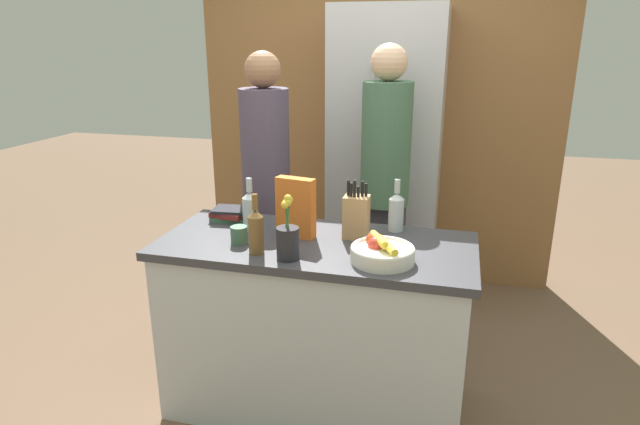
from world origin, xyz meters
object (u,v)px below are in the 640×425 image
Objects in this scene: book_stack at (231,214)px; bottle_wine at (250,210)px; bottle_vinegar at (256,230)px; flower_vase at (288,238)px; coffee_mug at (239,235)px; person_in_blue at (385,177)px; bottle_oil at (396,211)px; fruit_bowl at (382,251)px; person_at_sink at (266,182)px; refrigerator at (386,158)px; cereal_box at (296,208)px; knife_block at (356,216)px.

bottle_wine is (0.15, -0.11, 0.07)m from book_stack.
book_stack is at bearing 126.63° from bottle_vinegar.
flower_vase is 3.02× the size of coffee_mug.
person_in_blue is (0.43, 1.02, 0.02)m from bottle_vinegar.
bottle_oil is at bearing 13.71° from bottle_wine.
coffee_mug is at bearing 176.39° from fruit_bowl.
person_at_sink is 0.71m from person_in_blue.
person_in_blue is (0.07, -0.59, 0.02)m from refrigerator.
bottle_vinegar is at bearing -141.22° from bottle_oil.
person_at_sink is (-0.35, 0.55, -0.04)m from cereal_box.
coffee_mug is at bearing -146.04° from cereal_box.
fruit_bowl is at bearing -91.59° from bottle_oil.
flower_vase reaches higher than fruit_bowl.
coffee_mug is at bearing 143.21° from bottle_vinegar.
bottle_wine is at bearing -177.12° from knife_block.
bottle_wine is 0.15× the size of person_in_blue.
coffee_mug is 0.36× the size of bottle_wine.
flower_vase is at bearing -168.74° from fruit_bowl.
flower_vase is (-0.20, -1.64, -0.02)m from refrigerator.
knife_block is 1.30× the size of book_stack.
knife_block is 0.16× the size of person_at_sink.
refrigerator is 1.18m from bottle_oil.
book_stack is at bearing -115.88° from person_in_blue.
person_in_blue is (0.72, 0.62, 0.10)m from book_stack.
person_at_sink is at bearing -126.52° from refrigerator.
person_at_sink is (-0.40, 0.83, 0.01)m from flower_vase.
person_at_sink reaches higher than bottle_oil.
knife_block is 0.70m from book_stack.
cereal_box is 0.66m from person_at_sink.
fruit_bowl reaches higher than book_stack.
refrigerator is 1.30m from knife_block.
knife_block is 0.23m from bottle_oil.
bottle_vinegar is 1.03× the size of bottle_wine.
bottle_wine is at bearing 133.54° from flower_vase.
bottle_wine is at bearing 172.24° from cereal_box.
bottle_oil is (0.01, 0.40, 0.06)m from fruit_bowl.
bottle_vinegar is 0.16× the size of person_at_sink.
knife_block is (-0.16, 0.26, 0.06)m from fruit_bowl.
bottle_wine is 0.93m from person_in_blue.
bottle_wine is at bearing 161.46° from fruit_bowl.
flower_vase is 0.63m from bottle_oil.
bottle_wine is (-0.25, 0.03, -0.04)m from cereal_box.
fruit_bowl is (0.20, -1.56, -0.07)m from refrigerator.
flower_vase is at bearing -96.85° from refrigerator.
cereal_box is 0.16× the size of person_in_blue.
person_at_sink is (-0.25, 0.80, 0.00)m from bottle_vinegar.
refrigerator is 9.17× the size of book_stack.
refrigerator reaches higher than bottle_wine.
refrigerator is 21.00× the size of coffee_mug.
fruit_bowl is at bearing -22.21° from book_stack.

